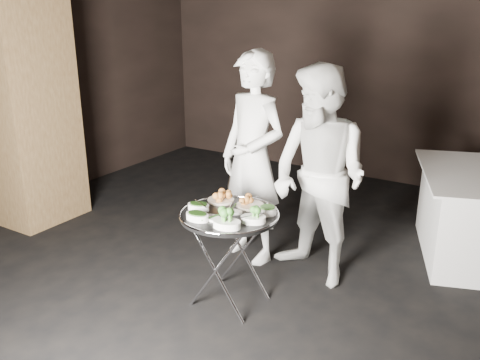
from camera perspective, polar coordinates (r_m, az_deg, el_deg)
The scene contains 17 objects.
floor at distance 4.16m, azimuth -2.55°, elevation -12.84°, with size 6.00×7.00×0.05m, color black.
wall_back at distance 6.78m, azimuth 14.64°, elevation 12.61°, with size 6.00×0.05×3.00m, color black.
column_left at distance 5.65m, azimuth -23.55°, elevation 10.58°, with size 0.80×0.80×3.00m, color brown.
tray_stand at distance 3.83m, azimuth -1.19°, elevation -8.38°, with size 0.49×0.41×0.72m.
serving_tray at distance 3.70m, azimuth -1.22°, elevation -3.92°, with size 0.73×0.73×0.04m.
potato_plate_a at distance 3.91m, azimuth -2.16°, elevation -1.95°, with size 0.20×0.20×0.07m.
potato_plate_b at distance 3.81m, azimuth 1.16°, elevation -2.53°, with size 0.21×0.21×0.08m.
greens_bowl at distance 3.68m, azimuth 3.11°, elevation -3.31°, with size 0.13×0.13×0.08m.
asparagus_plate_a at distance 3.70m, azimuth -0.98°, elevation -3.49°, with size 0.19×0.14×0.03m.
asparagus_plate_b at distance 3.59m, azimuth -3.02°, elevation -4.23°, with size 0.19×0.13×0.03m.
spinach_bowl_a at distance 3.76m, azimuth -4.68°, elevation -2.89°, with size 0.18×0.13×0.07m.
spinach_bowl_b at distance 3.59m, azimuth -4.82°, elevation -3.98°, with size 0.18×0.12×0.07m.
broccoli_bowl_a at distance 3.54m, azimuth 1.50°, elevation -4.25°, with size 0.21×0.19×0.07m.
broccoli_bowl_b at distance 3.45m, azimuth -1.49°, elevation -4.79°, with size 0.22×0.18×0.08m.
serving_utensils at distance 3.72m, azimuth -0.44°, elevation -2.78°, with size 0.58×0.44×0.01m.
waiter_left at distance 4.38m, azimuth 1.44°, elevation 2.40°, with size 0.67×0.44×1.84m, color silver.
waiter_right at distance 4.06m, azimuth 8.91°, elevation 0.30°, with size 0.86×0.67×1.77m, color silver.
Camera 1 is at (2.01, -2.92, 2.15)m, focal length 38.00 mm.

